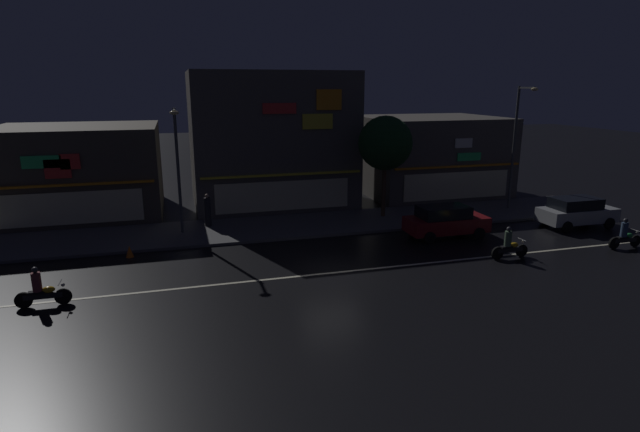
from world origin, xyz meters
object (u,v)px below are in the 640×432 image
Objects in this scene: parked_car_near_kerb at (446,221)px; motorcycle_opposite_lane at (41,290)px; motorcycle_following at (509,245)px; streetlamp_mid at (517,139)px; parked_car_trailing at (577,212)px; pedestrian_on_sidewalk at (208,211)px; traffic_cone at (130,251)px; motorcycle_lead at (625,236)px; streetlamp_west at (178,160)px.

parked_car_near_kerb is 18.83m from motorcycle_opposite_lane.
motorcycle_opposite_lane is at bearing -6.60° from motorcycle_following.
streetlamp_mid is 8.81m from parked_car_near_kerb.
parked_car_trailing is 2.26× the size of motorcycle_opposite_lane.
pedestrian_on_sidewalk is at bearing 165.16° from parked_car_trailing.
traffic_cone is at bearing -7.24° from pedestrian_on_sidewalk.
motorcycle_lead is at bearing -85.80° from streetlamp_mid.
streetlamp_mid is at bearing 0.16° from streetlamp_west.
streetlamp_west reaches higher than motorcycle_following.
motorcycle_lead is at bearing 171.40° from motorcycle_following.
parked_car_trailing reaches higher than motorcycle_opposite_lane.
streetlamp_mid reaches higher than parked_car_near_kerb.
traffic_cone is at bearing -130.24° from streetlamp_west.
streetlamp_mid is 5.77m from parked_car_trailing.
motorcycle_lead is at bearing -12.58° from traffic_cone.
streetlamp_west is 1.52× the size of parked_car_near_kerb.
parked_car_near_kerb is at bearing -3.85° from traffic_cone.
pedestrian_on_sidewalk is 0.96× the size of motorcycle_opposite_lane.
motorcycle_opposite_lane is (-25.94, 0.30, 0.00)m from motorcycle_lead.
pedestrian_on_sidewalk is 0.43× the size of parked_car_near_kerb.
motorcycle_opposite_lane is at bearing 11.77° from parked_car_near_kerb.
traffic_cone is (-22.71, -2.95, -4.31)m from streetlamp_mid.
pedestrian_on_sidewalk reaches higher than parked_car_trailing.
motorcycle_lead is 6.41m from motorcycle_following.
motorcycle_opposite_lane is at bearing -162.79° from streetlamp_mid.
pedestrian_on_sidewalk is 0.96× the size of motorcycle_lead.
streetlamp_mid reaches higher than parked_car_trailing.
motorcycle_following reaches higher than traffic_cone.
motorcycle_opposite_lane is at bearing 0.52° from pedestrian_on_sidewalk.
motorcycle_following is 17.63m from traffic_cone.
parked_car_near_kerb reaches higher than traffic_cone.
parked_car_trailing is at bearing -99.71° from motorcycle_lead.
streetlamp_west is 20.28m from streetlamp_mid.
motorcycle_following is at bearing 105.84° from parked_car_near_kerb.
streetlamp_west reaches higher than pedestrian_on_sidewalk.
motorcycle_following is (1.11, -3.90, -0.24)m from parked_car_near_kerb.
motorcycle_lead is 23.89m from traffic_cone.
streetlamp_west is 0.86× the size of streetlamp_mid.
parked_car_near_kerb is 4.06m from motorcycle_following.
parked_car_near_kerb is at bearing -16.48° from streetlamp_west.
pedestrian_on_sidewalk is at bearing -23.16° from parked_car_near_kerb.
motorcycle_opposite_lane is at bearing -118.17° from traffic_cone.
pedestrian_on_sidewalk is 20.78m from parked_car_trailing.
parked_car_near_kerb is at bearing -168.37° from motorcycle_opposite_lane.
motorcycle_opposite_lane is at bearing -172.24° from parked_car_trailing.
streetlamp_mid is at bearing 123.17° from pedestrian_on_sidewalk.
streetlamp_mid is 4.00× the size of motorcycle_lead.
motorcycle_following is 19.54m from motorcycle_opposite_lane.
parked_car_trailing is (8.15, -0.22, 0.00)m from parked_car_near_kerb.
streetlamp_west is 16.81m from motorcycle_following.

